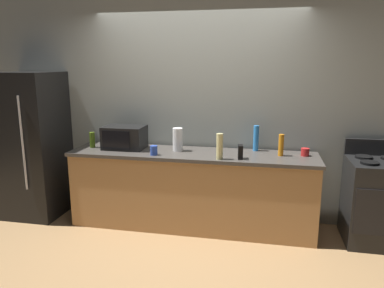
% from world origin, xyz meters
% --- Properties ---
extents(ground_plane, '(8.00, 8.00, 0.00)m').
position_xyz_m(ground_plane, '(0.00, 0.00, 0.00)').
color(ground_plane, '#A87F51').
extents(back_wall, '(6.40, 0.10, 2.70)m').
position_xyz_m(back_wall, '(0.00, 0.81, 1.35)').
color(back_wall, '#9EA399').
rests_on(back_wall, ground_plane).
extents(counter_run, '(2.84, 0.64, 0.90)m').
position_xyz_m(counter_run, '(0.00, 0.40, 0.45)').
color(counter_run, '#B27F4C').
rests_on(counter_run, ground_plane).
extents(refrigerator, '(0.72, 0.73, 1.80)m').
position_xyz_m(refrigerator, '(-2.05, 0.40, 0.90)').
color(refrigerator, black).
rests_on(refrigerator, ground_plane).
extents(stove_range, '(0.60, 0.61, 1.08)m').
position_xyz_m(stove_range, '(2.00, 0.40, 0.46)').
color(stove_range, black).
rests_on(stove_range, ground_plane).
extents(microwave, '(0.48, 0.35, 0.27)m').
position_xyz_m(microwave, '(-0.83, 0.45, 1.04)').
color(microwave, black).
rests_on(microwave, counter_run).
extents(paper_towel_roll, '(0.12, 0.12, 0.27)m').
position_xyz_m(paper_towel_roll, '(-0.18, 0.45, 1.04)').
color(paper_towel_roll, white).
rests_on(paper_towel_roll, counter_run).
extents(cordless_phone, '(0.06, 0.12, 0.15)m').
position_xyz_m(cordless_phone, '(0.56, 0.23, 0.98)').
color(cordless_phone, black).
rests_on(cordless_phone, counter_run).
extents(bottle_vinegar, '(0.07, 0.07, 0.28)m').
position_xyz_m(bottle_vinegar, '(0.35, 0.16, 1.04)').
color(bottle_vinegar, beige).
rests_on(bottle_vinegar, counter_run).
extents(bottle_dish_soap, '(0.06, 0.06, 0.24)m').
position_xyz_m(bottle_dish_soap, '(0.99, 0.45, 1.02)').
color(bottle_dish_soap, orange).
rests_on(bottle_dish_soap, counter_run).
extents(bottle_olive_oil, '(0.06, 0.06, 0.19)m').
position_xyz_m(bottle_olive_oil, '(-1.24, 0.42, 0.99)').
color(bottle_olive_oil, '#4C6B19').
rests_on(bottle_olive_oil, counter_run).
extents(bottle_spray_cleaner, '(0.06, 0.06, 0.30)m').
position_xyz_m(bottle_spray_cleaner, '(0.71, 0.64, 1.05)').
color(bottle_spray_cleaner, '#338CE5').
rests_on(bottle_spray_cleaner, counter_run).
extents(mug_red, '(0.09, 0.09, 0.09)m').
position_xyz_m(mug_red, '(1.26, 0.49, 0.94)').
color(mug_red, red).
rests_on(mug_red, counter_run).
extents(mug_blue, '(0.08, 0.08, 0.11)m').
position_xyz_m(mug_blue, '(-0.39, 0.20, 0.95)').
color(mug_blue, '#2D4CB2').
rests_on(mug_blue, counter_run).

